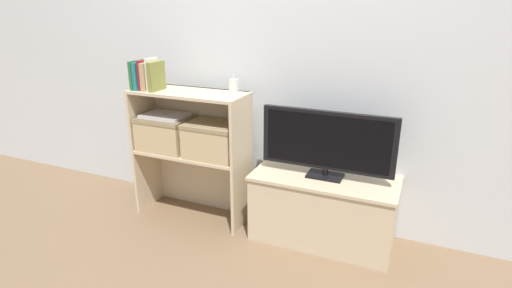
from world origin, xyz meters
name	(u,v)px	position (x,y,z in m)	size (l,w,h in m)	color
ground_plane	(246,239)	(0.00, 0.00, 0.00)	(16.00, 16.00, 0.00)	brown
wall_back	(273,48)	(0.00, 0.44, 1.20)	(10.00, 0.05, 2.40)	silver
tv_stand	(323,208)	(0.46, 0.20, 0.23)	(0.91, 0.43, 0.45)	#CCB793
tv	(327,142)	(0.46, 0.20, 0.68)	(0.83, 0.14, 0.42)	black
bookshelf_lower_tier	(197,172)	(-0.50, 0.22, 0.31)	(0.81, 0.32, 0.49)	#CCB793
bookshelf_upper_tier	(194,112)	(-0.50, 0.22, 0.77)	(0.81, 0.32, 0.43)	#CCB793
book_forest	(137,75)	(-0.86, 0.10, 1.02)	(0.02, 0.16, 0.19)	#286638
book_teal	(141,76)	(-0.83, 0.10, 1.01)	(0.03, 0.15, 0.19)	#1E7075
book_maroon	(145,75)	(-0.80, 0.10, 1.02)	(0.02, 0.13, 0.20)	maroon
book_tan	(149,76)	(-0.77, 0.10, 1.01)	(0.03, 0.15, 0.19)	tan
book_ivory	(152,74)	(-0.73, 0.10, 1.03)	(0.02, 0.12, 0.22)	silver
book_olive	(156,76)	(-0.70, 0.10, 1.02)	(0.04, 0.16, 0.19)	olive
baby_monitor	(234,87)	(-0.15, 0.16, 0.98)	(0.05, 0.03, 0.14)	white
storage_basket_left	(166,132)	(-0.69, 0.15, 0.62)	(0.36, 0.29, 0.24)	tan
storage_basket_right	(214,138)	(-0.30, 0.15, 0.62)	(0.36, 0.29, 0.24)	tan
laptop	(165,116)	(-0.69, 0.15, 0.74)	(0.31, 0.22, 0.02)	#BCBCC1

